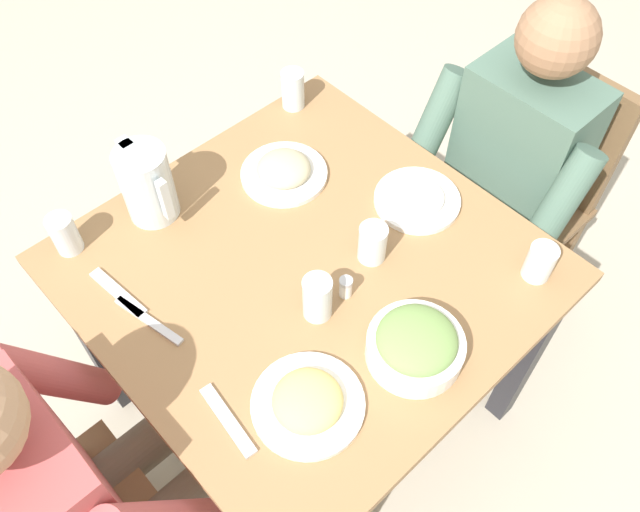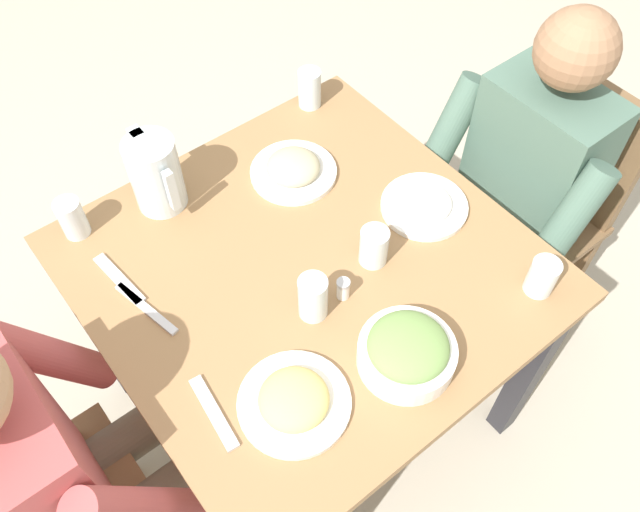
{
  "view_description": "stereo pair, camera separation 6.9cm",
  "coord_description": "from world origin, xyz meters",
  "px_view_note": "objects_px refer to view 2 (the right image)",
  "views": [
    {
      "loc": [
        0.65,
        -0.57,
        1.96
      ],
      "look_at": [
        0.03,
        0.01,
        0.79
      ],
      "focal_mm": 37.13,
      "sensor_mm": 36.0,
      "label": 1
    },
    {
      "loc": [
        0.7,
        -0.52,
        1.96
      ],
      "look_at": [
        0.03,
        0.01,
        0.79
      ],
      "focal_mm": 37.13,
      "sensor_mm": 36.0,
      "label": 2
    }
  ],
  "objects_px": {
    "diner_near": "(83,458)",
    "salt_shaker": "(343,289)",
    "plate_yoghurt": "(424,204)",
    "water_glass_center": "(374,246)",
    "salad_bowl": "(407,351)",
    "chair_far": "(541,197)",
    "water_glass_by_pitcher": "(313,297)",
    "water_glass_far_left": "(542,277)",
    "plate_fries": "(294,401)",
    "plate_beans": "(293,169)",
    "water_glass_near_right": "(310,88)",
    "diner_far": "(505,196)",
    "water_glass_near_left": "(72,218)",
    "water_pitcher": "(156,174)",
    "dining_table": "(308,293)"
  },
  "relations": [
    {
      "from": "plate_yoghurt",
      "to": "plate_fries",
      "type": "bearing_deg",
      "value": -69.14
    },
    {
      "from": "plate_fries",
      "to": "water_glass_far_left",
      "type": "xyz_separation_m",
      "value": [
        0.11,
        0.58,
        0.03
      ]
    },
    {
      "from": "water_glass_by_pitcher",
      "to": "water_glass_near_right",
      "type": "height_order",
      "value": "water_glass_by_pitcher"
    },
    {
      "from": "water_glass_near_left",
      "to": "water_glass_far_left",
      "type": "distance_m",
      "value": 1.06
    },
    {
      "from": "water_pitcher",
      "to": "salt_shaker",
      "type": "distance_m",
      "value": 0.51
    },
    {
      "from": "water_glass_near_right",
      "to": "diner_near",
      "type": "bearing_deg",
      "value": -64.38
    },
    {
      "from": "diner_near",
      "to": "water_glass_far_left",
      "type": "height_order",
      "value": "diner_near"
    },
    {
      "from": "salad_bowl",
      "to": "plate_beans",
      "type": "bearing_deg",
      "value": 166.32
    },
    {
      "from": "water_glass_center",
      "to": "salad_bowl",
      "type": "bearing_deg",
      "value": -26.49
    },
    {
      "from": "dining_table",
      "to": "diner_near",
      "type": "height_order",
      "value": "diner_near"
    },
    {
      "from": "plate_yoghurt",
      "to": "water_glass_center",
      "type": "distance_m",
      "value": 0.2
    },
    {
      "from": "water_glass_near_right",
      "to": "plate_beans",
      "type": "bearing_deg",
      "value": -46.7
    },
    {
      "from": "dining_table",
      "to": "water_glass_center",
      "type": "distance_m",
      "value": 0.22
    },
    {
      "from": "salad_bowl",
      "to": "plate_fries",
      "type": "bearing_deg",
      "value": -105.42
    },
    {
      "from": "diner_near",
      "to": "dining_table",
      "type": "bearing_deg",
      "value": 92.8
    },
    {
      "from": "water_glass_near_left",
      "to": "water_glass_near_right",
      "type": "xyz_separation_m",
      "value": [
        -0.02,
        0.7,
        0.0
      ]
    },
    {
      "from": "diner_near",
      "to": "salad_bowl",
      "type": "height_order",
      "value": "diner_near"
    },
    {
      "from": "diner_near",
      "to": "water_glass_by_pitcher",
      "type": "distance_m",
      "value": 0.58
    },
    {
      "from": "diner_far",
      "to": "salad_bowl",
      "type": "relative_size",
      "value": 5.74
    },
    {
      "from": "water_glass_near_right",
      "to": "water_glass_center",
      "type": "bearing_deg",
      "value": -22.73
    },
    {
      "from": "chair_far",
      "to": "water_pitcher",
      "type": "relative_size",
      "value": 4.47
    },
    {
      "from": "dining_table",
      "to": "salt_shaker",
      "type": "height_order",
      "value": "salt_shaker"
    },
    {
      "from": "diner_near",
      "to": "plate_beans",
      "type": "bearing_deg",
      "value": 109.84
    },
    {
      "from": "chair_far",
      "to": "water_glass_center",
      "type": "height_order",
      "value": "chair_far"
    },
    {
      "from": "diner_near",
      "to": "salt_shaker",
      "type": "bearing_deg",
      "value": 82.09
    },
    {
      "from": "water_pitcher",
      "to": "water_glass_far_left",
      "type": "relative_size",
      "value": 2.12
    },
    {
      "from": "salad_bowl",
      "to": "plate_fries",
      "type": "distance_m",
      "value": 0.24
    },
    {
      "from": "water_glass_by_pitcher",
      "to": "salt_shaker",
      "type": "bearing_deg",
      "value": 83.64
    },
    {
      "from": "water_glass_far_left",
      "to": "plate_beans",
      "type": "bearing_deg",
      "value": -160.69
    },
    {
      "from": "salad_bowl",
      "to": "water_pitcher",
      "type": "bearing_deg",
      "value": -166.3
    },
    {
      "from": "plate_fries",
      "to": "water_glass_near_left",
      "type": "bearing_deg",
      "value": -168.28
    },
    {
      "from": "water_glass_by_pitcher",
      "to": "water_glass_near_right",
      "type": "xyz_separation_m",
      "value": [
        -0.53,
        0.4,
        -0.0
      ]
    },
    {
      "from": "water_glass_near_left",
      "to": "water_pitcher",
      "type": "bearing_deg",
      "value": 78.59
    },
    {
      "from": "dining_table",
      "to": "plate_yoghurt",
      "type": "xyz_separation_m",
      "value": [
        0.04,
        0.32,
        0.13
      ]
    },
    {
      "from": "plate_beans",
      "to": "water_glass_center",
      "type": "height_order",
      "value": "water_glass_center"
    },
    {
      "from": "plate_yoghurt",
      "to": "water_glass_near_left",
      "type": "relative_size",
      "value": 2.08
    },
    {
      "from": "plate_beans",
      "to": "chair_far",
      "type": "bearing_deg",
      "value": 64.18
    },
    {
      "from": "water_glass_near_right",
      "to": "salad_bowl",
      "type": "bearing_deg",
      "value": -23.95
    },
    {
      "from": "dining_table",
      "to": "water_glass_near_right",
      "type": "xyz_separation_m",
      "value": [
        -0.42,
        0.34,
        0.17
      ]
    },
    {
      "from": "chair_far",
      "to": "diner_near",
      "type": "bearing_deg",
      "value": -92.11
    },
    {
      "from": "diner_far",
      "to": "water_glass_center",
      "type": "distance_m",
      "value": 0.51
    },
    {
      "from": "water_glass_near_right",
      "to": "water_glass_near_left",
      "type": "bearing_deg",
      "value": -88.65
    },
    {
      "from": "chair_far",
      "to": "water_glass_far_left",
      "type": "bearing_deg",
      "value": -58.14
    },
    {
      "from": "water_glass_by_pitcher",
      "to": "water_glass_far_left",
      "type": "xyz_separation_m",
      "value": [
        0.26,
        0.42,
        -0.01
      ]
    },
    {
      "from": "diner_far",
      "to": "plate_yoghurt",
      "type": "distance_m",
      "value": 0.32
    },
    {
      "from": "chair_far",
      "to": "water_glass_far_left",
      "type": "height_order",
      "value": "chair_far"
    },
    {
      "from": "diner_far",
      "to": "salt_shaker",
      "type": "distance_m",
      "value": 0.62
    },
    {
      "from": "water_glass_by_pitcher",
      "to": "salt_shaker",
      "type": "relative_size",
      "value": 2.07
    },
    {
      "from": "water_glass_far_left",
      "to": "plate_fries",
      "type": "bearing_deg",
      "value": -101.03
    },
    {
      "from": "salad_bowl",
      "to": "salt_shaker",
      "type": "height_order",
      "value": "salad_bowl"
    }
  ]
}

